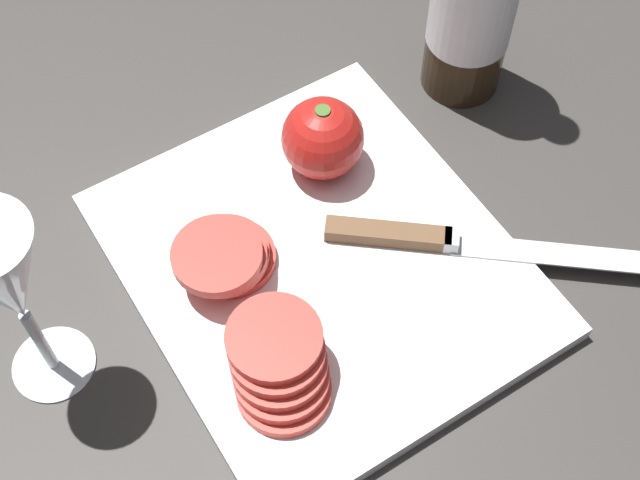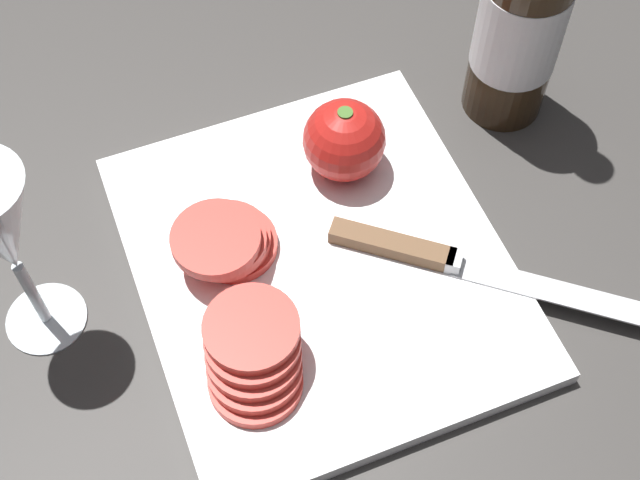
{
  "view_description": "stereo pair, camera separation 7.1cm",
  "coord_description": "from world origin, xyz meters",
  "px_view_note": "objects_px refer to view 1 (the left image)",
  "views": [
    {
      "loc": [
        0.36,
        -0.16,
        0.64
      ],
      "look_at": [
        0.04,
        0.04,
        0.05
      ],
      "focal_mm": 50.0,
      "sensor_mm": 36.0,
      "label": 1
    },
    {
      "loc": [
        0.39,
        -0.1,
        0.64
      ],
      "look_at": [
        0.04,
        0.04,
        0.05
      ],
      "focal_mm": 50.0,
      "sensor_mm": 36.0,
      "label": 2
    }
  ],
  "objects_px": {
    "wine_glass": "(3,278)",
    "whole_tomato": "(323,138)",
    "tomato_slice_stack_near": "(225,257)",
    "tomato_slice_stack_far": "(279,365)",
    "knife": "(431,239)"
  },
  "relations": [
    {
      "from": "knife",
      "to": "tomato_slice_stack_near",
      "type": "xyz_separation_m",
      "value": [
        -0.07,
        -0.16,
        0.01
      ]
    },
    {
      "from": "tomato_slice_stack_far",
      "to": "tomato_slice_stack_near",
      "type": "bearing_deg",
      "value": 173.39
    },
    {
      "from": "wine_glass",
      "to": "tomato_slice_stack_near",
      "type": "bearing_deg",
      "value": 86.36
    },
    {
      "from": "tomato_slice_stack_near",
      "to": "tomato_slice_stack_far",
      "type": "relative_size",
      "value": 0.92
    },
    {
      "from": "wine_glass",
      "to": "whole_tomato",
      "type": "distance_m",
      "value": 0.29
    },
    {
      "from": "wine_glass",
      "to": "knife",
      "type": "xyz_separation_m",
      "value": [
        0.08,
        0.31,
        -0.11
      ]
    },
    {
      "from": "wine_glass",
      "to": "tomato_slice_stack_far",
      "type": "bearing_deg",
      "value": 50.74
    },
    {
      "from": "knife",
      "to": "tomato_slice_stack_far",
      "type": "xyz_separation_m",
      "value": [
        0.04,
        -0.17,
        0.02
      ]
    },
    {
      "from": "knife",
      "to": "tomato_slice_stack_near",
      "type": "distance_m",
      "value": 0.17
    },
    {
      "from": "knife",
      "to": "whole_tomato",
      "type": "bearing_deg",
      "value": 143.95
    },
    {
      "from": "whole_tomato",
      "to": "tomato_slice_stack_near",
      "type": "bearing_deg",
      "value": -68.02
    },
    {
      "from": "wine_glass",
      "to": "tomato_slice_stack_far",
      "type": "height_order",
      "value": "wine_glass"
    },
    {
      "from": "whole_tomato",
      "to": "tomato_slice_stack_far",
      "type": "relative_size",
      "value": 0.76
    },
    {
      "from": "wine_glass",
      "to": "knife",
      "type": "height_order",
      "value": "wine_glass"
    },
    {
      "from": "tomato_slice_stack_far",
      "to": "whole_tomato",
      "type": "bearing_deg",
      "value": 138.83
    }
  ]
}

